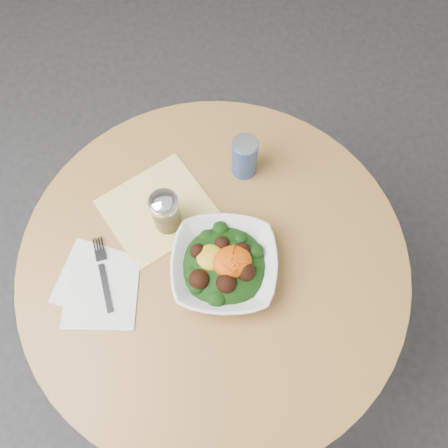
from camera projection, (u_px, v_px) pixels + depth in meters
The scene contains 8 objects.
ground at pixel (217, 330), 1.83m from camera, with size 6.00×6.00×0.00m, color #29292B.
table at pixel (215, 286), 1.32m from camera, with size 0.90×0.90×0.75m.
cloth_napkin at pixel (158, 209), 1.19m from camera, with size 0.24×0.22×0.00m, color #E1BB0B.
paper_napkins at pixel (98, 287), 1.11m from camera, with size 0.22×0.24×0.00m.
salad_bowl at pixel (224, 265), 1.10m from camera, with size 0.29×0.29×0.09m.
fork at pixel (103, 271), 1.12m from camera, with size 0.03×0.18×0.00m.
spice_shaker at pixel (166, 212), 1.12m from camera, with size 0.07×0.07×0.12m.
beverage_can at pixel (245, 157), 1.18m from camera, with size 0.06×0.06×0.12m.
Camera 1 is at (-0.06, -0.38, 1.83)m, focal length 40.00 mm.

